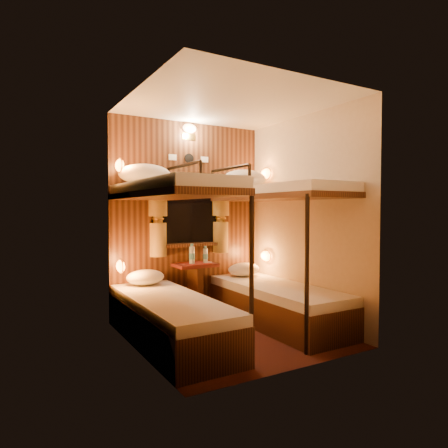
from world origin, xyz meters
TOP-DOWN VIEW (x-y plane):
  - floor at (0.00, 0.00)m, footprint 2.10×2.10m
  - ceiling at (0.00, 0.00)m, footprint 2.10×2.10m
  - wall_back at (0.00, 1.05)m, footprint 2.40×0.00m
  - wall_front at (0.00, -1.05)m, footprint 2.40×0.00m
  - wall_left at (-1.00, 0.00)m, footprint 0.00×2.40m
  - wall_right at (1.00, 0.00)m, footprint 0.00×2.40m
  - back_panel at (0.00, 1.04)m, footprint 2.00×0.03m
  - bunk_left at (-0.65, 0.07)m, footprint 0.72×1.90m
  - bunk_right at (0.65, 0.07)m, footprint 0.72×1.90m
  - window at (0.00, 1.00)m, footprint 1.00×0.12m
  - curtains at (0.00, 0.97)m, footprint 1.10×0.22m
  - back_fixtures at (0.00, 1.00)m, footprint 0.54×0.09m
  - reading_lamps at (-0.00, 0.70)m, footprint 2.00×0.20m
  - table at (0.00, 0.85)m, footprint 0.50×0.34m
  - bottle_left at (-0.06, 0.82)m, footprint 0.07×0.07m
  - bottle_right at (0.12, 0.81)m, footprint 0.06×0.06m
  - sachet_a at (0.18, 0.84)m, footprint 0.10×0.09m
  - sachet_b at (0.02, 0.82)m, footprint 0.07×0.05m
  - pillow_lower_left at (-0.65, 0.80)m, footprint 0.44×0.31m
  - pillow_lower_right at (0.65, 0.75)m, footprint 0.43×0.31m
  - pillow_upper_left at (-0.65, 0.79)m, footprint 0.60×0.43m
  - pillow_upper_right at (0.65, 0.73)m, footprint 0.59×0.42m

SIDE VIEW (x-z plane):
  - floor at x=0.00m, z-range 0.00..0.00m
  - table at x=0.00m, z-range 0.09..0.74m
  - pillow_lower_right at x=0.65m, z-range 0.46..0.63m
  - pillow_lower_left at x=-0.65m, z-range 0.46..0.63m
  - bunk_left at x=-0.65m, z-range -0.35..1.47m
  - bunk_right at x=0.65m, z-range -0.35..1.47m
  - sachet_b at x=0.02m, z-range 0.65..0.65m
  - sachet_a at x=0.18m, z-range 0.65..0.66m
  - bottle_right at x=0.12m, z-range 0.64..0.85m
  - bottle_left at x=-0.06m, z-range 0.63..0.88m
  - window at x=0.00m, z-range 0.79..1.58m
  - wall_back at x=0.00m, z-range 0.00..2.40m
  - wall_front at x=0.00m, z-range 0.00..2.40m
  - wall_left at x=-1.00m, z-range 0.00..2.40m
  - wall_right at x=1.00m, z-range 0.00..2.40m
  - back_panel at x=0.00m, z-range 0.00..2.40m
  - reading_lamps at x=0.00m, z-range 0.62..1.86m
  - curtains at x=0.00m, z-range 0.76..1.76m
  - pillow_upper_right at x=0.65m, z-range 1.59..1.82m
  - pillow_upper_left at x=-0.65m, z-range 1.59..1.82m
  - back_fixtures at x=0.00m, z-range 2.00..2.49m
  - ceiling at x=0.00m, z-range 2.40..2.40m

